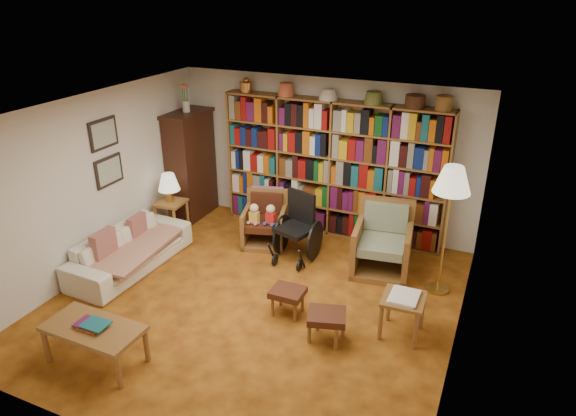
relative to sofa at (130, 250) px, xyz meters
The scene contains 23 objects.
floor 2.07m from the sofa, ahead, with size 5.00×5.00×0.00m, color #B3691B.
ceiling 3.02m from the sofa, ahead, with size 5.00×5.00×0.00m, color white.
wall_back 3.34m from the sofa, 50.20° to the left, with size 5.00×5.00×0.00m, color silver.
wall_front 3.40m from the sofa, 51.09° to the right, with size 5.00×5.00×0.00m, color silver.
wall_left 1.07m from the sofa, behind, with size 5.00×5.00×0.00m, color silver.
wall_right 4.65m from the sofa, ahead, with size 5.00×5.00×0.00m, color silver.
bookshelf 3.33m from the sofa, 45.50° to the left, with size 3.60×0.30×2.42m.
curio_cabinet 2.08m from the sofa, 95.97° to the left, with size 0.50×0.95×2.40m.
framed_pictures 1.43m from the sofa, 148.69° to the left, with size 0.03×0.52×0.97m.
sofa is the anchor object (origin of this frame).
sofa_throw 0.05m from the sofa, ahead, with size 0.80×1.49×0.04m, color beige.
cushion_left 0.41m from the sofa, 110.38° to the left, with size 0.11×0.34×0.34m, color maroon.
cushion_right 0.41m from the sofa, 110.38° to the right, with size 0.13×0.40×0.40m, color maroon.
side_table_lamp 1.18m from the sofa, 94.91° to the left, with size 0.47×0.47×0.57m.
table_lamp 1.32m from the sofa, 94.91° to the left, with size 0.35×0.35×0.48m.
armchair_leather 2.12m from the sofa, 46.68° to the left, with size 0.85×0.86×0.84m.
armchair_sage 3.67m from the sofa, 23.83° to the left, with size 0.91×0.93×0.99m.
wheelchair 2.47m from the sofa, 31.90° to the left, with size 0.61×0.80×1.00m.
floor_lamp 4.54m from the sofa, 15.84° to the left, with size 0.47×0.47×1.78m.
side_table_papers 3.95m from the sofa, ahead, with size 0.50×0.50×0.54m.
footstool_a 2.55m from the sofa, ahead, with size 0.41×0.35×0.35m.
footstool_b 3.20m from the sofa, ahead, with size 0.52×0.48×0.37m.
coffee_table 2.04m from the sofa, 60.66° to the right, with size 1.09×0.56×0.52m.
Camera 1 is at (2.69, -5.00, 3.87)m, focal length 32.00 mm.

